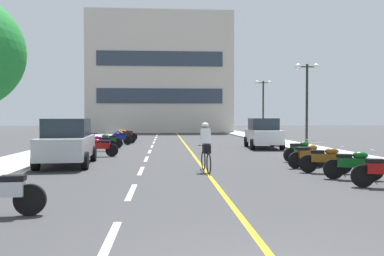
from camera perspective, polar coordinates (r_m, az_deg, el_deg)
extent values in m
plane|color=#38383A|center=(25.12, -1.22, -2.77)|extent=(140.00, 140.00, 0.00)
cube|color=#A8A8A3|center=(28.73, -16.01, -2.17)|extent=(2.40, 72.00, 0.12)
cube|color=#A8A8A3|center=(29.30, 12.72, -2.08)|extent=(2.40, 72.00, 0.12)
cube|color=silver|center=(6.36, -11.72, -15.49)|extent=(0.14, 2.20, 0.01)
cube|color=silver|center=(10.23, -8.63, -8.98)|extent=(0.14, 2.20, 0.01)
cube|color=silver|center=(14.17, -7.28, -6.05)|extent=(0.14, 2.20, 0.01)
cube|color=silver|center=(18.14, -6.53, -4.40)|extent=(0.14, 2.20, 0.01)
cube|color=silver|center=(22.12, -6.05, -3.34)|extent=(0.14, 2.20, 0.01)
cube|color=silver|center=(26.11, -5.71, -2.61)|extent=(0.14, 2.20, 0.01)
cube|color=silver|center=(30.10, -5.47, -2.07)|extent=(0.14, 2.20, 0.01)
cube|color=silver|center=(34.09, -5.28, -1.65)|extent=(0.14, 2.20, 0.01)
cube|color=silver|center=(38.08, -5.13, -1.32)|extent=(0.14, 2.20, 0.01)
cube|color=silver|center=(42.08, -5.01, -1.06)|extent=(0.14, 2.20, 0.01)
cube|color=silver|center=(46.07, -4.91, -0.84)|extent=(0.14, 2.20, 0.01)
cube|color=silver|center=(50.07, -4.83, -0.66)|extent=(0.14, 2.20, 0.01)
cube|color=gold|center=(28.12, -0.99, -2.31)|extent=(0.12, 66.00, 0.01)
cube|color=beige|center=(53.35, -4.52, 7.60)|extent=(18.24, 8.03, 15.11)
cube|color=#2D3847|center=(49.05, -4.56, 4.59)|extent=(15.32, 0.10, 1.81)
cube|color=#2D3847|center=(49.51, -4.58, 9.84)|extent=(15.32, 0.10, 1.81)
cylinder|color=black|center=(24.39, 16.04, 3.05)|extent=(0.14, 0.14, 4.87)
cylinder|color=black|center=(24.56, 16.08, 8.39)|extent=(1.10, 0.08, 0.08)
sphere|color=white|center=(24.38, 14.85, 8.45)|extent=(0.36, 0.36, 0.36)
sphere|color=white|center=(24.75, 17.29, 8.32)|extent=(0.36, 0.36, 0.36)
cylinder|color=black|center=(35.27, 10.10, 2.63)|extent=(0.14, 0.14, 4.92)
cylinder|color=black|center=(35.40, 10.12, 6.37)|extent=(1.10, 0.08, 0.08)
sphere|color=white|center=(35.27, 9.25, 6.39)|extent=(0.36, 0.36, 0.36)
sphere|color=white|center=(35.53, 10.98, 6.34)|extent=(0.36, 0.36, 0.36)
cylinder|color=black|center=(17.89, -19.30, -3.54)|extent=(0.27, 0.65, 0.64)
cylinder|color=black|center=(17.63, -13.87, -3.57)|extent=(0.27, 0.65, 0.64)
cylinder|color=black|center=(15.16, -21.38, -4.44)|extent=(0.27, 0.65, 0.64)
cylinder|color=black|center=(14.86, -14.98, -4.51)|extent=(0.27, 0.65, 0.64)
cube|color=#B7B7BC|center=(16.33, -17.35, -2.58)|extent=(2.00, 4.31, 0.80)
cube|color=#1E2833|center=(16.29, -17.37, 0.05)|extent=(1.71, 2.31, 0.70)
cylinder|color=black|center=(26.09, 7.72, -1.92)|extent=(0.27, 0.65, 0.64)
cylinder|color=black|center=(26.36, 11.39, -1.90)|extent=(0.27, 0.65, 0.64)
cylinder|color=black|center=(23.32, 8.62, -2.32)|extent=(0.27, 0.65, 0.64)
cylinder|color=black|center=(23.62, 12.70, -2.29)|extent=(0.27, 0.65, 0.64)
cube|color=silver|center=(24.81, 10.09, -1.18)|extent=(2.00, 4.31, 0.80)
cube|color=#1E2833|center=(24.79, 10.10, 0.56)|extent=(1.71, 2.31, 0.70)
cylinder|color=black|center=(8.29, -22.08, -9.46)|extent=(0.61, 0.14, 0.60)
cube|color=black|center=(8.30, -24.13, -6.52)|extent=(0.45, 0.27, 0.10)
cylinder|color=black|center=(11.64, 23.11, -6.33)|extent=(0.61, 0.25, 0.60)
cube|color=black|center=(11.66, 24.58, -4.25)|extent=(0.49, 0.34, 0.10)
cylinder|color=black|center=(13.00, 24.36, -5.53)|extent=(0.60, 0.29, 0.60)
cylinder|color=black|center=(12.86, 19.50, -5.56)|extent=(0.60, 0.29, 0.60)
cube|color=#0C4C19|center=(12.89, 21.95, -4.58)|extent=(0.94, 0.55, 0.28)
ellipsoid|color=#0C4C19|center=(12.90, 22.84, -3.61)|extent=(0.49, 0.37, 0.22)
cube|color=black|center=(12.85, 20.85, -3.70)|extent=(0.49, 0.37, 0.10)
cylinder|color=silver|center=(12.94, 24.38, -2.90)|extent=(0.22, 0.58, 0.03)
cylinder|color=black|center=(14.16, 20.68, -4.93)|extent=(0.60, 0.28, 0.60)
cylinder|color=black|center=(14.08, 16.21, -4.93)|extent=(0.60, 0.28, 0.60)
cube|color=brown|center=(14.08, 18.45, -4.05)|extent=(0.94, 0.55, 0.28)
ellipsoid|color=brown|center=(14.08, 19.27, -3.16)|extent=(0.49, 0.36, 0.22)
cube|color=black|center=(14.05, 17.44, -3.23)|extent=(0.49, 0.36, 0.10)
cylinder|color=silver|center=(14.10, 20.70, -2.51)|extent=(0.22, 0.58, 0.03)
cylinder|color=black|center=(15.80, 17.72, -4.25)|extent=(0.60, 0.28, 0.60)
cylinder|color=black|center=(15.13, 14.50, -4.48)|extent=(0.60, 0.28, 0.60)
cube|color=brown|center=(15.44, 16.15, -3.55)|extent=(0.94, 0.54, 0.28)
ellipsoid|color=brown|center=(15.55, 16.74, -2.71)|extent=(0.49, 0.36, 0.22)
cube|color=black|center=(15.27, 15.42, -2.85)|extent=(0.49, 0.36, 0.10)
cylinder|color=silver|center=(15.76, 17.74, -2.08)|extent=(0.21, 0.58, 0.03)
cylinder|color=black|center=(17.95, 16.58, -3.56)|extent=(0.60, 0.29, 0.60)
cylinder|color=black|center=(17.27, 13.78, -3.74)|extent=(0.60, 0.29, 0.60)
cube|color=#0C4C19|center=(17.59, 15.21, -2.94)|extent=(0.94, 0.56, 0.28)
ellipsoid|color=#0C4C19|center=(17.70, 15.72, -2.20)|extent=(0.49, 0.37, 0.22)
cube|color=black|center=(17.42, 14.57, -2.32)|extent=(0.49, 0.37, 0.10)
cylinder|color=silver|center=(17.91, 16.59, -1.65)|extent=(0.23, 0.58, 0.03)
cylinder|color=black|center=(19.67, -14.51, -3.11)|extent=(0.60, 0.11, 0.60)
cylinder|color=black|center=(19.48, -11.33, -3.14)|extent=(0.60, 0.11, 0.60)
cube|color=maroon|center=(19.55, -12.93, -2.48)|extent=(0.90, 0.29, 0.28)
ellipsoid|color=maroon|center=(19.57, -13.51, -1.84)|extent=(0.44, 0.25, 0.22)
cube|color=black|center=(19.50, -12.21, -1.90)|extent=(0.44, 0.25, 0.10)
cylinder|color=silver|center=(19.63, -14.52, -1.37)|extent=(0.04, 0.60, 0.03)
cylinder|color=black|center=(22.66, -14.13, -2.51)|extent=(0.61, 0.22, 0.60)
cylinder|color=black|center=(22.71, -11.36, -2.49)|extent=(0.61, 0.22, 0.60)
cube|color=#590C59|center=(22.66, -12.75, -1.94)|extent=(0.94, 0.45, 0.28)
ellipsoid|color=#590C59|center=(22.64, -13.26, -1.39)|extent=(0.48, 0.32, 0.22)
cube|color=black|center=(22.66, -12.12, -1.43)|extent=(0.48, 0.32, 0.10)
cylinder|color=silver|center=(22.63, -14.14, -1.00)|extent=(0.15, 0.59, 0.03)
cylinder|color=black|center=(24.85, -13.06, -2.16)|extent=(0.61, 0.15, 0.60)
cylinder|color=black|center=(24.78, -10.52, -2.15)|extent=(0.61, 0.15, 0.60)
cube|color=#0C4C19|center=(24.80, -11.79, -1.65)|extent=(0.92, 0.35, 0.28)
ellipsoid|color=#0C4C19|center=(24.80, -12.25, -1.14)|extent=(0.46, 0.27, 0.22)
cube|color=black|center=(24.77, -11.22, -1.19)|extent=(0.46, 0.27, 0.10)
cylinder|color=silver|center=(24.82, -13.06, -0.77)|extent=(0.08, 0.60, 0.03)
cylinder|color=black|center=(27.88, -11.39, -1.76)|extent=(0.60, 0.13, 0.60)
cylinder|color=black|center=(27.70, -9.15, -1.77)|extent=(0.60, 0.13, 0.60)
cube|color=navy|center=(27.77, -10.28, -1.31)|extent=(0.91, 0.32, 0.28)
ellipsoid|color=navy|center=(27.80, -10.69, -0.86)|extent=(0.45, 0.26, 0.22)
cube|color=black|center=(27.73, -9.77, -0.90)|extent=(0.45, 0.26, 0.10)
cylinder|color=silver|center=(27.85, -11.40, -0.53)|extent=(0.06, 0.60, 0.03)
cylinder|color=black|center=(29.29, -10.75, -1.60)|extent=(0.61, 0.17, 0.60)
cylinder|color=black|center=(29.29, -8.60, -1.59)|extent=(0.61, 0.17, 0.60)
cube|color=black|center=(29.27, -9.68, -1.17)|extent=(0.93, 0.38, 0.28)
ellipsoid|color=black|center=(29.26, -10.07, -0.74)|extent=(0.46, 0.29, 0.22)
cube|color=black|center=(29.27, -9.19, -0.77)|extent=(0.46, 0.29, 0.10)
cylinder|color=silver|center=(29.26, -10.76, -0.43)|extent=(0.10, 0.60, 0.03)
cylinder|color=black|center=(31.02, -10.99, -1.43)|extent=(0.61, 0.17, 0.60)
cylinder|color=black|center=(31.05, -8.96, -1.42)|extent=(0.61, 0.17, 0.60)
cube|color=#590C59|center=(31.02, -9.97, -1.02)|extent=(0.93, 0.39, 0.28)
ellipsoid|color=#590C59|center=(31.01, -10.34, -0.62)|extent=(0.47, 0.29, 0.22)
cube|color=black|center=(31.02, -9.51, -0.65)|extent=(0.47, 0.29, 0.10)
cylinder|color=silver|center=(31.00, -10.99, -0.32)|extent=(0.11, 0.60, 0.03)
cylinder|color=black|center=(32.73, -10.22, -1.28)|extent=(0.61, 0.23, 0.60)
cylinder|color=black|center=(32.86, -8.31, -1.26)|extent=(0.61, 0.23, 0.60)
cube|color=maroon|center=(32.78, -9.26, -0.88)|extent=(0.94, 0.46, 0.28)
ellipsoid|color=maroon|center=(32.75, -9.61, -0.50)|extent=(0.48, 0.33, 0.22)
cube|color=black|center=(32.81, -8.83, -0.53)|extent=(0.48, 0.33, 0.10)
cylinder|color=silver|center=(32.71, -10.22, -0.23)|extent=(0.16, 0.59, 0.03)
cylinder|color=black|center=(34.57, -10.61, -1.13)|extent=(0.61, 0.22, 0.60)
cylinder|color=black|center=(34.24, -8.87, -1.15)|extent=(0.61, 0.22, 0.60)
cube|color=orange|center=(34.39, -9.74, -0.78)|extent=(0.94, 0.46, 0.28)
ellipsoid|color=orange|center=(34.45, -10.06, -0.41)|extent=(0.48, 0.33, 0.22)
cube|color=black|center=(34.31, -9.35, -0.45)|extent=(0.48, 0.33, 0.10)
cylinder|color=silver|center=(34.55, -10.62, -0.14)|extent=(0.15, 0.59, 0.03)
torus|color=black|center=(14.28, 1.62, -4.62)|extent=(0.09, 0.72, 0.72)
torus|color=black|center=(13.26, 2.40, -5.10)|extent=(0.09, 0.72, 0.72)
cylinder|color=black|center=(13.72, 2.02, -3.62)|extent=(0.11, 0.95, 0.04)
cube|color=black|center=(13.55, 2.13, -2.74)|extent=(0.11, 0.21, 0.06)
cylinder|color=black|center=(14.14, 1.69, -2.45)|extent=(0.42, 0.06, 0.03)
cube|color=black|center=(13.61, 2.09, -3.02)|extent=(0.27, 0.38, 0.28)
cube|color=white|center=(13.73, 1.98, -1.31)|extent=(0.35, 0.48, 0.61)
sphere|color=#8C6647|center=(13.84, 1.89, 0.16)|extent=(0.20, 0.20, 0.20)
ellipsoid|color=white|center=(13.84, 1.89, 0.45)|extent=(0.24, 0.26, 0.16)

